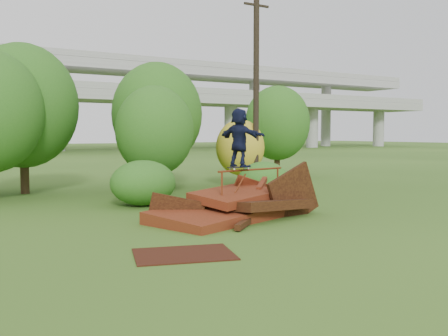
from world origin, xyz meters
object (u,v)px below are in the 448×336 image
scrap_pile (234,208)px  skater (239,137)px  utility_pole (256,88)px  flat_plate (184,254)px

scrap_pile → skater: skater is taller
scrap_pile → utility_pole: utility_pole is taller
scrap_pile → flat_plate: bearing=-135.9°
scrap_pile → skater: bearing=8.2°
scrap_pile → skater: (0.22, 0.03, 2.20)m
skater → flat_plate: skater is taller
skater → flat_plate: 5.60m
scrap_pile → flat_plate: (-3.45, -3.34, -0.34)m
skater → flat_plate: bearing=115.8°
scrap_pile → skater: size_ratio=3.29×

